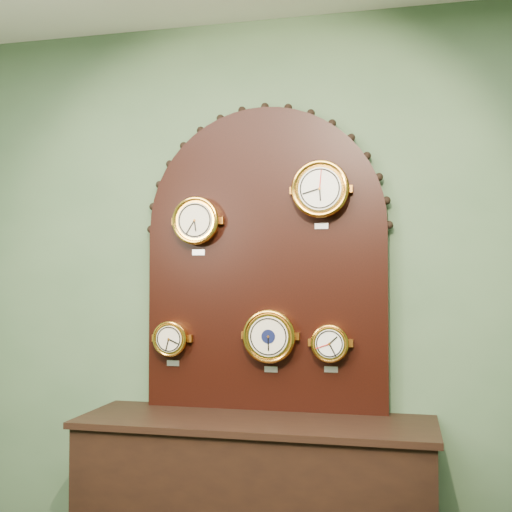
% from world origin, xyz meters
% --- Properties ---
extents(wall_back, '(4.00, 0.00, 4.00)m').
position_xyz_m(wall_back, '(0.00, 2.50, 1.40)').
color(wall_back, '#466445').
rests_on(wall_back, ground).
extents(display_board, '(1.26, 0.06, 1.53)m').
position_xyz_m(display_board, '(0.00, 2.45, 1.63)').
color(display_board, black).
rests_on(display_board, shop_counter).
extents(roman_clock, '(0.24, 0.08, 0.29)m').
position_xyz_m(roman_clock, '(-0.34, 2.38, 1.76)').
color(roman_clock, gold).
rests_on(roman_clock, display_board).
extents(arabic_clock, '(0.28, 0.08, 0.33)m').
position_xyz_m(arabic_clock, '(0.29, 2.38, 1.90)').
color(arabic_clock, gold).
rests_on(arabic_clock, display_board).
extents(hygrometer, '(0.18, 0.08, 0.23)m').
position_xyz_m(hygrometer, '(-0.47, 2.38, 1.17)').
color(hygrometer, gold).
rests_on(hygrometer, display_board).
extents(barometer, '(0.26, 0.08, 0.31)m').
position_xyz_m(barometer, '(0.04, 2.38, 1.20)').
color(barometer, gold).
rests_on(barometer, display_board).
extents(tide_clock, '(0.18, 0.08, 0.23)m').
position_xyz_m(tide_clock, '(0.33, 2.38, 1.17)').
color(tide_clock, gold).
rests_on(tide_clock, display_board).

